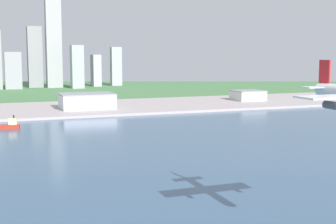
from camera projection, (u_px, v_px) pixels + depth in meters
name	position (u px, v px, depth m)	size (l,w,h in m)	color
ground_plane	(117.00, 141.00, 326.94)	(2400.00, 2400.00, 0.00)	#497947
water_bay	(144.00, 159.00, 271.25)	(840.00, 360.00, 0.15)	#385675
industrial_pier	(70.00, 109.00, 503.11)	(840.00, 140.00, 2.50)	#A99C9C
tugboat_small	(10.00, 125.00, 377.99)	(18.14, 8.08, 10.63)	#B22D1E
warehouse_main	(87.00, 101.00, 494.33)	(54.23, 38.49, 15.44)	silver
warehouse_annex	(248.00, 95.00, 579.36)	(34.86, 31.99, 11.90)	silver
distant_skyline	(22.00, 56.00, 800.84)	(325.58, 70.03, 155.13)	gray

